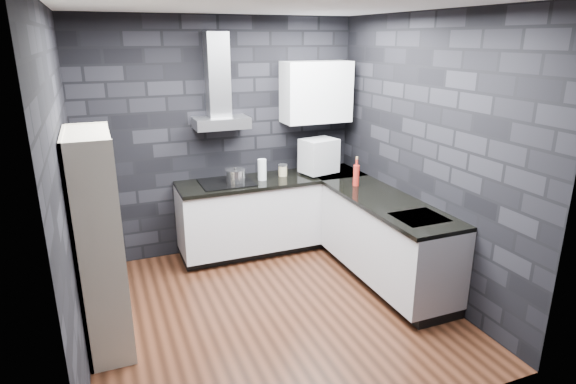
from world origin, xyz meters
TOP-DOWN VIEW (x-y plane):
  - ground at (0.00, 0.00)m, footprint 3.20×3.20m
  - ceiling at (0.00, 0.00)m, footprint 3.20×3.20m
  - wall_back at (0.00, 1.62)m, footprint 3.20×0.05m
  - wall_front at (0.00, -1.62)m, footprint 3.20×0.05m
  - wall_left at (-1.62, 0.00)m, footprint 0.05×3.20m
  - wall_right at (1.62, 0.00)m, footprint 0.05×3.20m
  - toekick_back at (0.50, 1.34)m, footprint 2.18×0.50m
  - toekick_right at (1.34, 0.10)m, footprint 0.50×1.78m
  - counter_back_cab at (0.50, 1.30)m, footprint 2.20×0.60m
  - counter_right_cab at (1.30, 0.10)m, footprint 0.60×1.80m
  - counter_back_top at (0.50, 1.29)m, footprint 2.20×0.62m
  - counter_right_top at (1.29, 0.10)m, footprint 0.62×1.80m
  - counter_corner_top at (1.30, 1.30)m, footprint 0.62×0.62m
  - hood_body at (-0.05, 1.43)m, footprint 0.60×0.34m
  - hood_chimney at (-0.05, 1.50)m, footprint 0.24×0.20m
  - upper_cabinet at (1.10, 1.43)m, footprint 0.80×0.35m
  - cooktop at (-0.05, 1.30)m, footprint 0.58×0.50m
  - sink_rim at (1.30, -0.40)m, footprint 0.44×0.40m
  - pot at (0.05, 1.28)m, footprint 0.22×0.22m
  - glass_vase at (0.36, 1.27)m, footprint 0.12×0.12m
  - storage_jar at (0.64, 1.34)m, footprint 0.12×0.12m
  - utensil_crock at (0.90, 1.40)m, footprint 0.10×0.10m
  - appliance_garage at (1.07, 1.25)m, footprint 0.46×0.39m
  - red_bottle at (1.25, 0.67)m, footprint 0.09×0.09m
  - bookshelf at (-1.42, 0.06)m, footprint 0.57×0.87m
  - fruit_bowl at (-1.42, 0.01)m, footprint 0.22×0.22m
  - book_red at (-1.43, 0.23)m, footprint 0.17×0.06m
  - book_second at (-1.43, 0.29)m, footprint 0.15×0.06m

SIDE VIEW (x-z plane):
  - ground at x=0.00m, z-range 0.00..0.00m
  - toekick_back at x=0.50m, z-range 0.00..0.10m
  - toekick_right at x=1.34m, z-range 0.00..0.10m
  - counter_back_cab at x=0.50m, z-range 0.10..0.86m
  - counter_right_cab at x=1.30m, z-range 0.10..0.86m
  - book_red at x=-1.43m, z-range 0.46..0.69m
  - book_second at x=-1.43m, z-range 0.49..0.70m
  - counter_back_top at x=0.50m, z-range 0.86..0.90m
  - counter_right_top at x=1.29m, z-range 0.86..0.90m
  - counter_corner_top at x=1.30m, z-range 0.86..0.90m
  - sink_rim at x=1.30m, z-range 0.89..0.90m
  - bookshelf at x=-1.42m, z-range 0.00..1.80m
  - cooktop at x=-0.05m, z-range 0.90..0.91m
  - fruit_bowl at x=-1.42m, z-range 0.91..0.96m
  - utensil_crock at x=0.90m, z-range 0.90..1.02m
  - storage_jar at x=0.64m, z-range 0.90..1.02m
  - pot at x=0.05m, z-range 0.91..1.04m
  - red_bottle at x=1.25m, z-range 0.90..1.13m
  - glass_vase at x=0.36m, z-range 0.90..1.14m
  - appliance_garage at x=1.07m, z-range 0.93..1.32m
  - wall_back at x=0.00m, z-range 0.00..2.70m
  - wall_front at x=0.00m, z-range 0.00..2.70m
  - wall_left at x=-1.62m, z-range 0.00..2.70m
  - wall_right at x=1.62m, z-range 0.00..2.70m
  - hood_body at x=-0.05m, z-range 1.50..1.62m
  - upper_cabinet at x=1.10m, z-range 1.50..2.20m
  - hood_chimney at x=-0.05m, z-range 1.62..2.52m
  - ceiling at x=0.00m, z-range 2.70..2.70m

